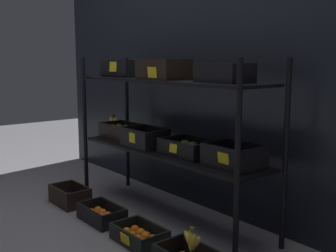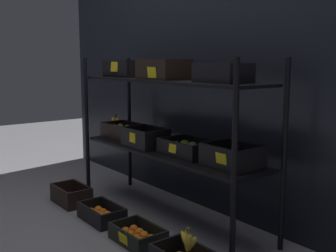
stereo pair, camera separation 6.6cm
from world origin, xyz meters
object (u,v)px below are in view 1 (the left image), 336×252
display_rack (165,116)px  crate_ground_tangerine (102,215)px  crate_ground_center_tangerine (139,236)px  banana_bunch_loose (192,241)px  crate_ground_plum (70,197)px

display_rack → crate_ground_tangerine: size_ratio=5.00×
crate_ground_center_tangerine → banana_bunch_loose: (0.50, -0.02, 0.15)m
crate_ground_tangerine → crate_ground_center_tangerine: bearing=0.6°
crate_ground_tangerine → banana_bunch_loose: bearing=-1.2°
display_rack → banana_bunch_loose: bearing=-29.7°
crate_ground_center_tangerine → display_rack: bearing=121.3°
crate_ground_center_tangerine → crate_ground_plum: bearing=-179.1°
banana_bunch_loose → crate_ground_plum: bearing=179.6°
crate_ground_tangerine → banana_bunch_loose: size_ratio=2.55×
crate_ground_center_tangerine → crate_ground_tangerine: bearing=-179.4°
banana_bunch_loose → crate_ground_center_tangerine: bearing=177.3°
display_rack → crate_ground_plum: display_rack is taller
display_rack → crate_ground_plum: size_ratio=5.30×
display_rack → banana_bunch_loose: 1.01m
crate_ground_plum → banana_bunch_loose: 1.42m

